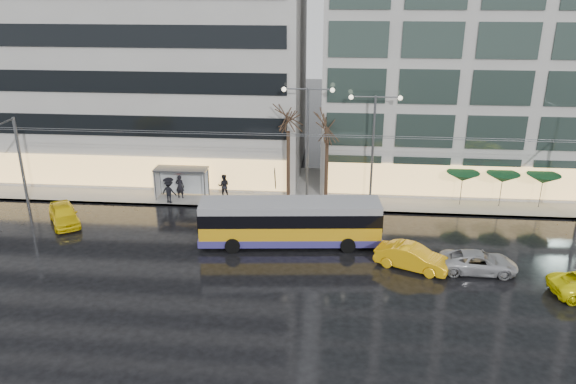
# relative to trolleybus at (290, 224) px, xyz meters

# --- Properties ---
(ground) EXTENTS (140.00, 140.00, 0.00)m
(ground) POSITION_rel_trolleybus_xyz_m (-1.31, -3.13, -1.50)
(ground) COLOR black
(ground) RESTS_ON ground
(sidewalk) EXTENTS (80.00, 10.00, 0.15)m
(sidewalk) POSITION_rel_trolleybus_xyz_m (0.69, 10.87, -1.42)
(sidewalk) COLOR gray
(sidewalk) RESTS_ON ground
(kerb) EXTENTS (80.00, 0.10, 0.15)m
(kerb) POSITION_rel_trolleybus_xyz_m (0.69, 5.92, -1.42)
(kerb) COLOR slate
(kerb) RESTS_ON ground
(building_left) EXTENTS (34.00, 14.00, 22.00)m
(building_left) POSITION_rel_trolleybus_xyz_m (-17.31, 15.87, 9.65)
(building_left) COLOR #A3A19C
(building_left) RESTS_ON sidewalk
(building_right) EXTENTS (32.00, 14.00, 25.00)m
(building_right) POSITION_rel_trolleybus_xyz_m (17.69, 15.87, 11.15)
(building_right) COLOR #A3A19C
(building_right) RESTS_ON sidewalk
(trolleybus) EXTENTS (12.12, 4.97, 5.54)m
(trolleybus) POSITION_rel_trolleybus_xyz_m (0.00, 0.00, 0.00)
(trolleybus) COLOR orange
(trolleybus) RESTS_ON ground
(catenary) EXTENTS (42.24, 5.12, 7.00)m
(catenary) POSITION_rel_trolleybus_xyz_m (-0.31, 4.80, 2.75)
(catenary) COLOR #595B60
(catenary) RESTS_ON ground
(bus_shelter) EXTENTS (4.20, 1.60, 2.51)m
(bus_shelter) POSITION_rel_trolleybus_xyz_m (-9.69, 7.55, 0.46)
(bus_shelter) COLOR #595B60
(bus_shelter) RESTS_ON sidewalk
(street_lamp_near) EXTENTS (3.96, 0.36, 9.03)m
(street_lamp_near) POSITION_rel_trolleybus_xyz_m (0.69, 7.67, 4.49)
(street_lamp_near) COLOR #595B60
(street_lamp_near) RESTS_ON sidewalk
(street_lamp_far) EXTENTS (3.96, 0.36, 8.53)m
(street_lamp_far) POSITION_rel_trolleybus_xyz_m (5.69, 7.67, 4.21)
(street_lamp_far) COLOR #595B60
(street_lamp_far) RESTS_ON sidewalk
(tree_a) EXTENTS (3.20, 3.20, 8.40)m
(tree_a) POSITION_rel_trolleybus_xyz_m (-0.81, 7.87, 5.59)
(tree_a) COLOR black
(tree_a) RESTS_ON sidewalk
(tree_b) EXTENTS (3.20, 3.20, 7.70)m
(tree_b) POSITION_rel_trolleybus_xyz_m (2.19, 8.07, 4.90)
(tree_b) COLOR black
(tree_b) RESTS_ON sidewalk
(parasol_a) EXTENTS (2.50, 2.50, 2.65)m
(parasol_a) POSITION_rel_trolleybus_xyz_m (12.69, 7.87, 0.95)
(parasol_a) COLOR #595B60
(parasol_a) RESTS_ON sidewalk
(parasol_b) EXTENTS (2.50, 2.50, 2.65)m
(parasol_b) POSITION_rel_trolleybus_xyz_m (15.69, 7.87, 0.95)
(parasol_b) COLOR #595B60
(parasol_b) RESTS_ON sidewalk
(parasol_c) EXTENTS (2.50, 2.50, 2.65)m
(parasol_c) POSITION_rel_trolleybus_xyz_m (18.69, 7.87, 0.95)
(parasol_c) COLOR #595B60
(parasol_c) RESTS_ON sidewalk
(taxi_a) EXTENTS (3.93, 4.66, 1.50)m
(taxi_a) POSITION_rel_trolleybus_xyz_m (-16.61, 1.89, -0.75)
(taxi_a) COLOR yellow
(taxi_a) RESTS_ON ground
(taxi_b) EXTENTS (4.77, 3.24, 1.49)m
(taxi_b) POSITION_rel_trolleybus_xyz_m (7.75, -2.70, -0.76)
(taxi_b) COLOR #FFB20D
(taxi_b) RESTS_ON ground
(sedan_silver) EXTENTS (4.63, 2.23, 1.27)m
(sedan_silver) POSITION_rel_trolleybus_xyz_m (11.72, -2.78, -0.86)
(sedan_silver) COLOR #9E9EA2
(sedan_silver) RESTS_ON ground
(pedestrian_a) EXTENTS (1.08, 1.09, 2.19)m
(pedestrian_a) POSITION_rel_trolleybus_xyz_m (-9.49, 7.37, 0.06)
(pedestrian_a) COLOR black
(pedestrian_a) RESTS_ON sidewalk
(pedestrian_b) EXTENTS (1.01, 0.84, 1.91)m
(pedestrian_b) POSITION_rel_trolleybus_xyz_m (-6.03, 7.88, -0.39)
(pedestrian_b) COLOR black
(pedestrian_b) RESTS_ON sidewalk
(pedestrian_c) EXTENTS (1.34, 0.99, 2.11)m
(pedestrian_c) POSITION_rel_trolleybus_xyz_m (-10.07, 6.27, -0.22)
(pedestrian_c) COLOR black
(pedestrian_c) RESTS_ON sidewalk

